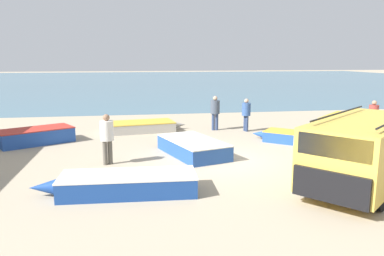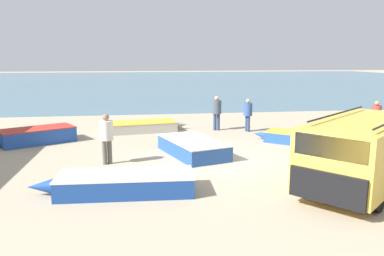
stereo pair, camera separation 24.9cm
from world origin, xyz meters
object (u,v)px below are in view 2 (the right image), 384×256
at_px(fishing_rowboat_1, 142,126).
at_px(fisherman_3, 106,134).
at_px(fishing_rowboat_3, 301,138).
at_px(fisherman_2, 248,112).
at_px(fishing_rowboat_2, 121,184).
at_px(fisherman_1, 217,110).
at_px(fishing_rowboat_0, 191,147).
at_px(fishing_rowboat_5, 343,120).
at_px(fishing_rowboat_6, 34,136).
at_px(parked_van, 363,151).
at_px(fisherman_0, 376,115).

relative_size(fishing_rowboat_1, fisherman_3, 2.46).
xyz_separation_m(fishing_rowboat_1, fishing_rowboat_3, (6.85, -3.90, -0.00)).
distance_m(fisherman_2, fisherman_3, 8.43).
bearing_deg(fishing_rowboat_1, fishing_rowboat_2, -103.43).
xyz_separation_m(fishing_rowboat_3, fisherman_2, (-1.50, 3.09, 0.76)).
relative_size(fishing_rowboat_3, fisherman_1, 2.00).
bearing_deg(fisherman_3, fishing_rowboat_3, 84.03).
relative_size(fishing_rowboat_0, fishing_rowboat_5, 1.11).
relative_size(fishing_rowboat_6, fisherman_1, 2.09).
height_order(fishing_rowboat_2, fisherman_1, fisherman_1).
xyz_separation_m(fishing_rowboat_1, fisherman_3, (-1.31, -5.98, 0.83)).
bearing_deg(fishing_rowboat_6, fishing_rowboat_5, 159.86).
bearing_deg(fisherman_2, fishing_rowboat_6, -9.60).
xyz_separation_m(fishing_rowboat_3, fishing_rowboat_6, (-11.62, 1.76, 0.09)).
height_order(fishing_rowboat_2, fisherman_2, fisherman_2).
xyz_separation_m(parked_van, fishing_rowboat_6, (-10.92, 7.43, -0.78)).
bearing_deg(fishing_rowboat_5, fisherman_0, -136.96).
relative_size(fishing_rowboat_0, fisherman_2, 2.44).
distance_m(fisherman_0, fisherman_3, 12.87).
distance_m(fishing_rowboat_2, fishing_rowboat_6, 8.00).
distance_m(fishing_rowboat_3, fishing_rowboat_6, 11.75).
bearing_deg(fishing_rowboat_6, fishing_rowboat_3, 142.10).
height_order(fishing_rowboat_0, fishing_rowboat_6, fishing_rowboat_6).
height_order(fishing_rowboat_1, fisherman_1, fisherman_1).
bearing_deg(fishing_rowboat_5, fishing_rowboat_1, 138.44).
bearing_deg(fishing_rowboat_2, fisherman_0, -149.52).
bearing_deg(fishing_rowboat_0, fishing_rowboat_6, 48.64).
height_order(fishing_rowboat_2, fishing_rowboat_3, fishing_rowboat_2).
height_order(fishing_rowboat_0, fisherman_0, fisherman_0).
distance_m(fishing_rowboat_2, fisherman_1, 9.91).
relative_size(fishing_rowboat_1, fisherman_1, 2.46).
height_order(fishing_rowboat_5, fisherman_1, fisherman_1).
relative_size(fishing_rowboat_2, fisherman_3, 2.54).
xyz_separation_m(fishing_rowboat_3, fisherman_1, (-3.01, 3.64, 0.82)).
xyz_separation_m(fishing_rowboat_1, fisherman_0, (11.15, -2.77, 0.77)).
bearing_deg(parked_van, fishing_rowboat_1, -97.11).
height_order(fisherman_0, fisherman_2, fisherman_0).
xyz_separation_m(parked_van, fishing_rowboat_2, (-6.87, 0.53, -0.83)).
xyz_separation_m(fishing_rowboat_0, fishing_rowboat_2, (-2.56, -4.03, -0.02)).
height_order(fishing_rowboat_1, fishing_rowboat_5, fishing_rowboat_5).
relative_size(parked_van, fisherman_3, 2.85).
height_order(fishing_rowboat_6, fisherman_1, fisherman_1).
bearing_deg(fishing_rowboat_5, fishing_rowboat_2, 174.39).
bearing_deg(fishing_rowboat_6, fisherman_3, 102.74).
height_order(fisherman_1, fisherman_3, fisherman_3).
distance_m(parked_van, fisherman_1, 9.59).
relative_size(parked_van, fishing_rowboat_1, 1.16).
bearing_deg(fisherman_3, fishing_rowboat_5, 96.73).
bearing_deg(fishing_rowboat_1, fisherman_1, -12.87).
xyz_separation_m(parked_van, fishing_rowboat_1, (-6.15, 9.57, -0.86)).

